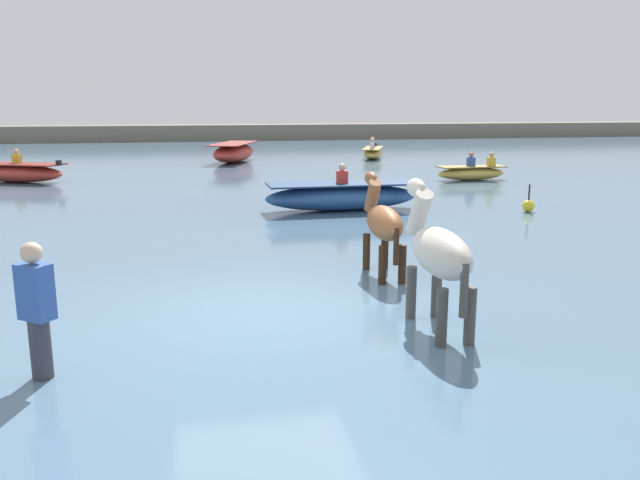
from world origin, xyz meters
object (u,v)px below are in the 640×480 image
boat_distant_west (373,153)px  boat_distant_east (234,152)px  boat_mid_outer (342,196)px  horse_lead_pinto (438,255)px  person_onlooker_right (38,320)px  boat_mid_channel (472,173)px  channel_buoy (528,206)px  horse_trailing_chestnut (383,225)px  boat_far_inshore (16,172)px

boat_distant_west → boat_distant_east: (-6.63, -0.44, 0.14)m
boat_mid_outer → boat_distant_east: bearing=97.0°
horse_lead_pinto → person_onlooker_right: bearing=-172.5°
boat_mid_channel → channel_buoy: bearing=-102.7°
person_onlooker_right → boat_distant_west: bearing=66.6°
horse_trailing_chestnut → boat_distant_west: size_ratio=0.63×
channel_buoy → horse_lead_pinto: bearing=-125.9°
boat_mid_outer → person_onlooker_right: (-5.15, -9.06, 0.25)m
boat_distant_west → boat_far_inshore: size_ratio=0.82×
horse_lead_pinto → horse_trailing_chestnut: bearing=88.1°
boat_distant_west → channel_buoy: bearing=-92.0°
horse_lead_pinto → boat_distant_east: size_ratio=0.46×
boat_mid_channel → boat_mid_outer: bearing=-138.2°
person_onlooker_right → channel_buoy: (9.55, 7.88, -0.43)m
boat_mid_channel → horse_trailing_chestnut: bearing=-120.5°
person_onlooker_right → horse_trailing_chestnut: bearing=34.5°
boat_distant_east → boat_mid_outer: size_ratio=1.12×
boat_far_inshore → boat_mid_channel: (15.23, -2.50, -0.06)m
boat_mid_channel → boat_distant_east: bearing=131.3°
boat_mid_channel → person_onlooker_right: bearing=-127.6°
horse_lead_pinto → boat_distant_east: 22.35m
boat_far_inshore → channel_buoy: (13.78, -8.92, -0.17)m
horse_lead_pinto → boat_far_inshore: size_ratio=0.56×
boat_distant_west → boat_mid_channel: 9.08m
boat_far_inshore → person_onlooker_right: (4.23, -16.80, 0.27)m
horse_lead_pinto → boat_mid_channel: bearing=63.9°
horse_lead_pinto → boat_distant_east: bearing=92.1°
horse_trailing_chestnut → boat_mid_channel: 13.14m
boat_mid_channel → channel_buoy: 6.58m
boat_far_inshore → channel_buoy: boat_far_inshore is taller
boat_distant_east → person_onlooker_right: person_onlooker_right is taller
horse_lead_pinto → boat_mid_channel: size_ratio=0.81×
boat_distant_east → person_onlooker_right: bearing=-98.6°
horse_trailing_chestnut → horse_lead_pinto: bearing=-91.9°
boat_distant_west → boat_mid_channel: bearing=-84.2°
horse_lead_pinto → boat_far_inshore: bearing=117.6°
boat_distant_west → person_onlooker_right: 25.41m
boat_far_inshore → channel_buoy: size_ratio=5.21×
horse_lead_pinto → channel_buoy: (5.29, 7.32, -0.73)m
horse_lead_pinto → boat_mid_channel: 15.32m
horse_trailing_chestnut → boat_far_inshore: bearing=121.8°
boat_distant_east → boat_far_inshore: (-7.68, -6.09, -0.10)m
horse_lead_pinto → channel_buoy: size_ratio=2.90×
horse_trailing_chestnut → boat_distant_west: (5.74, 20.34, -0.51)m
boat_distant_east → boat_mid_channel: bearing=-48.7°
boat_distant_west → channel_buoy: 15.46m
boat_distant_east → channel_buoy: bearing=-67.9°
horse_trailing_chestnut → boat_mid_outer: 6.15m
horse_lead_pinto → person_onlooker_right: size_ratio=1.21×
boat_far_inshore → person_onlooker_right: bearing=-75.9°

